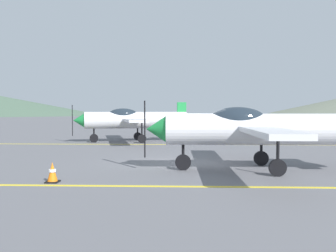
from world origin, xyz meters
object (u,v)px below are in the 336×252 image
object	(u,v)px
airplane_near	(255,128)
car_sedan	(328,128)
traffic_cone_front	(52,172)
airplane_mid	(132,119)

from	to	relation	value
airplane_near	car_sedan	bearing A→B (deg)	58.62
car_sedan	traffic_cone_front	distance (m)	19.88
car_sedan	traffic_cone_front	xyz separation A→B (m)	(-13.65, -14.45, -0.56)
airplane_mid	traffic_cone_front	distance (m)	13.09
airplane_mid	car_sedan	bearing A→B (deg)	6.19
airplane_near	airplane_mid	size ratio (longest dim) A/B	1.00
airplane_mid	airplane_near	bearing A→B (deg)	-62.03
airplane_near	airplane_mid	bearing A→B (deg)	117.97
airplane_near	traffic_cone_front	distance (m)	6.70
airplane_mid	traffic_cone_front	size ratio (longest dim) A/B	14.60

